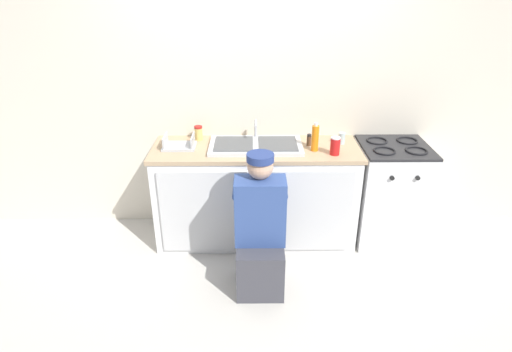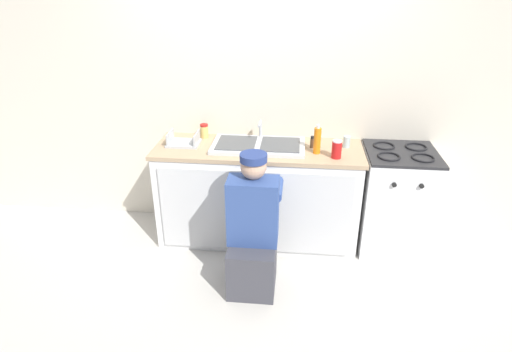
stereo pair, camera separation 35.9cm
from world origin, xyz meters
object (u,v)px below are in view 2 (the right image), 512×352
stove_range (395,199)px  dish_rack_tray (184,142)px  soda_cup_red (337,149)px  condiment_jar (204,131)px  sink_double_basin (258,145)px  water_glass (347,142)px  spice_bottle_pepper (312,142)px  soap_bottle_orange (317,140)px  plumber_person (253,235)px

stove_range → dish_rack_tray: dish_rack_tray is taller
soda_cup_red → condiment_jar: 1.22m
sink_double_basin → stove_range: (1.22, -0.00, -0.46)m
stove_range → sink_double_basin: bearing=179.9°
water_glass → spice_bottle_pepper: size_ratio=0.95×
sink_double_basin → stove_range: bearing=-0.1°
water_glass → soap_bottle_orange: (-0.26, -0.16, 0.06)m
stove_range → soda_cup_red: soda_cup_red is taller
sink_double_basin → soap_bottle_orange: size_ratio=3.20×
plumber_person → dish_rack_tray: size_ratio=3.94×
sink_double_basin → dish_rack_tray: sink_double_basin is taller
water_glass → stove_range: bearing=-10.2°
water_glass → spice_bottle_pepper: 0.30m
condiment_jar → stove_range: bearing=-6.3°
stove_range → plumber_person: (-1.19, -0.70, 0.00)m
soda_cup_red → spice_bottle_pepper: soda_cup_red is taller
spice_bottle_pepper → sink_double_basin: bearing=-175.5°
soap_bottle_orange → spice_bottle_pepper: size_ratio=2.38×
sink_double_basin → spice_bottle_pepper: bearing=4.5°
plumber_person → water_glass: plumber_person is taller
condiment_jar → dish_rack_tray: bearing=-128.3°
dish_rack_tray → spice_bottle_pepper: size_ratio=2.67×
condiment_jar → soap_bottle_orange: bearing=-14.9°
dish_rack_tray → condiment_jar: (0.15, 0.19, 0.04)m
soap_bottle_orange → condiment_jar: size_ratio=1.95×
soap_bottle_orange → plumber_person: bearing=-127.2°
soda_cup_red → condiment_jar: soda_cup_red is taller
stove_range → soap_bottle_orange: soap_bottle_orange is taller
dish_rack_tray → spice_bottle_pepper: 1.13m
stove_range → soda_cup_red: bearing=-163.8°
sink_double_basin → plumber_person: bearing=-87.8°
soap_bottle_orange → dish_rack_tray: bearing=175.9°
plumber_person → soap_bottle_orange: 0.96m
plumber_person → dish_rack_tray: plumber_person is taller
soap_bottle_orange → soda_cup_red: bearing=-28.9°
plumber_person → dish_rack_tray: (-0.69, 0.70, 0.46)m
plumber_person → condiment_jar: bearing=121.3°
dish_rack_tray → soda_cup_red: size_ratio=1.84×
dish_rack_tray → spice_bottle_pepper: dish_rack_tray is taller
soda_cup_red → spice_bottle_pepper: bearing=133.1°
plumber_person → soap_bottle_orange: size_ratio=4.42×
sink_double_basin → spice_bottle_pepper: size_ratio=7.62×
sink_double_basin → water_glass: 0.76m
plumber_person → dish_rack_tray: bearing=134.3°
stove_range → plumber_person: size_ratio=0.83×
stove_range → soap_bottle_orange: (-0.72, -0.08, 0.56)m
water_glass → condiment_jar: (-1.27, 0.11, 0.01)m
dish_rack_tray → soda_cup_red: (1.31, -0.17, 0.05)m
plumber_person → water_glass: (0.73, 0.78, 0.49)m
plumber_person → spice_bottle_pepper: 0.99m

